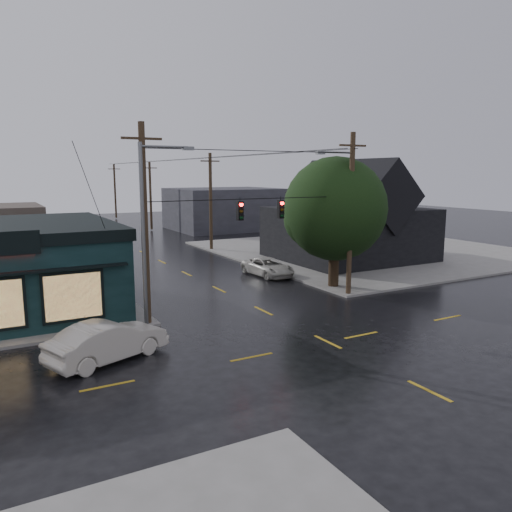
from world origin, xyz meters
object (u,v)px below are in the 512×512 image
utility_pole_nw (149,325)px  suv_silver (268,267)px  utility_pole_ne (348,295)px  corner_tree (335,209)px  sedan_cream (108,341)px

utility_pole_nw → suv_silver: utility_pole_nw is taller
suv_silver → utility_pole_ne: bearing=-84.0°
corner_tree → utility_pole_nw: bearing=-170.8°
corner_tree → utility_pole_ne: (-0.50, -2.20, -5.34)m
utility_pole_nw → utility_pole_ne: size_ratio=1.00×
sedan_cream → utility_pole_nw: bearing=-57.9°
utility_pole_ne → sedan_cream: (-15.88, -3.94, 0.84)m
utility_pole_ne → suv_silver: size_ratio=2.10×
sedan_cream → suv_silver: (14.52, 11.78, -0.17)m
sedan_cream → corner_tree: bearing=-91.2°
suv_silver → utility_pole_nw: bearing=-149.9°
utility_pole_nw → utility_pole_ne: 13.00m
corner_tree → suv_silver: 7.56m
utility_pole_nw → utility_pole_ne: same height
sedan_cream → suv_silver: bearing=-72.7°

